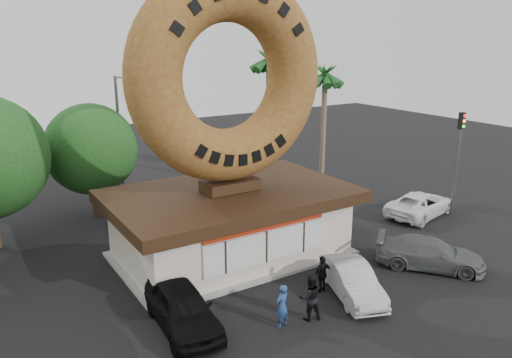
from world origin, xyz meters
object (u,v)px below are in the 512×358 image
Objects in this scene: giant_donut at (228,77)px; person_right at (322,274)px; car_white at (420,204)px; donut_shop at (231,221)px; person_left at (282,306)px; street_lamp at (122,135)px; car_grey at (430,253)px; traffic_signal at (458,151)px; person_center at (310,297)px; car_silver at (352,280)px; car_black at (182,308)px.

person_right is (1.40, -5.17, -7.70)m from giant_donut.
giant_donut is 1.88× the size of car_white.
person_right is (1.40, -5.15, -0.97)m from donut_shop.
person_right is at bearing -169.94° from person_left.
car_grey is at bearing -61.18° from street_lamp.
traffic_signal is 15.33m from person_center.
giant_donut is 1.96× the size of car_grey.
donut_shop reaches higher than person_right.
street_lamp is at bearing -83.54° from person_right.
donut_shop is 1.84× the size of traffic_signal.
traffic_signal is at bearing -8.10° from donut_shop.
car_silver is at bearing 140.50° from car_grey.
person_right is 6.02m from car_black.
car_grey is 7.11m from car_white.
car_silver is at bearing -152.05° from person_center.
car_white is at bearing -5.44° from donut_shop.
car_grey is 0.96× the size of car_white.
street_lamp is 15.23m from car_black.
person_center is (-0.34, -6.53, -0.87)m from donut_shop.
giant_donut is 2.28× the size of car_silver.
person_left is 0.33× the size of car_white.
car_silver is at bearing 103.84° from car_white.
donut_shop is 9.30m from car_grey.
car_silver is at bearing -70.06° from donut_shop.
giant_donut is at bearing 99.27° from car_grey.
person_left is 1.04× the size of person_right.
car_black is 1.12× the size of car_silver.
donut_shop is at bearing 99.34° from car_grey.
car_black is at bearing -172.30° from traffic_signal.
person_right is 11.47m from car_white.
car_white is at bearing -165.27° from person_right.
car_grey is (4.78, 0.02, 0.01)m from car_silver.
car_silver is (2.20, -6.07, -1.09)m from donut_shop.
car_white is (14.00, -11.17, -3.79)m from street_lamp.
traffic_signal reaches higher than car_grey.
person_center is 7.35m from car_grey.
person_right is at bearing 97.93° from car_white.
person_center reaches higher than car_white.
giant_donut is 5.90× the size of person_right.
car_grey is (11.57, -1.55, -0.09)m from car_black.
street_lamp reaches higher than person_right.
donut_shop is at bearing -80.45° from person_right.
person_right reaches higher than car_black.
street_lamp is 16.80m from person_left.
car_white is at bearing 3.70° from car_grey.
street_lamp is at bearing 84.00° from car_black.
donut_shop is at bearing -79.50° from street_lamp.
car_silver is (6.79, -1.57, -0.11)m from car_black.
person_right is 0.32× the size of car_white.
person_center is (-0.34, -6.55, -7.59)m from giant_donut.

